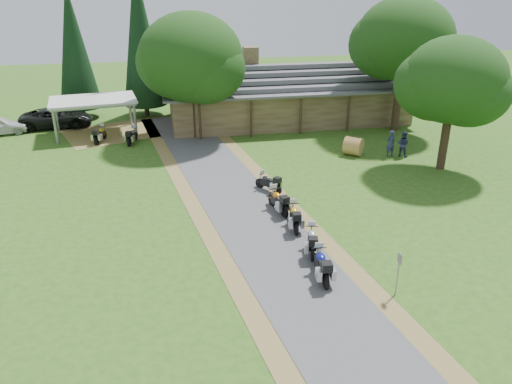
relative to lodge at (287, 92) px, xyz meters
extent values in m
plane|color=#2B5518|center=(-6.00, -24.00, -2.45)|extent=(120.00, 120.00, 0.00)
plane|color=#4B4A4D|center=(-6.50, -20.00, -2.45)|extent=(51.95, 51.95, 0.00)
imported|color=black|center=(-19.49, 1.42, -1.25)|extent=(2.85, 6.34, 2.40)
imported|color=navy|center=(4.72, -10.91, -1.34)|extent=(0.68, 0.52, 2.21)
imported|color=navy|center=(5.57, -11.11, -1.39)|extent=(0.74, 0.73, 2.12)
cylinder|color=#A97C3E|center=(2.30, -10.13, -1.81)|extent=(1.73, 1.74, 1.28)
cone|color=black|center=(-12.10, 3.99, 4.08)|extent=(3.80, 3.80, 13.05)
cone|color=black|center=(-17.72, 4.27, 3.22)|extent=(3.64, 3.64, 11.35)
camera|label=1|loc=(-11.02, -41.80, 9.29)|focal=35.00mm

